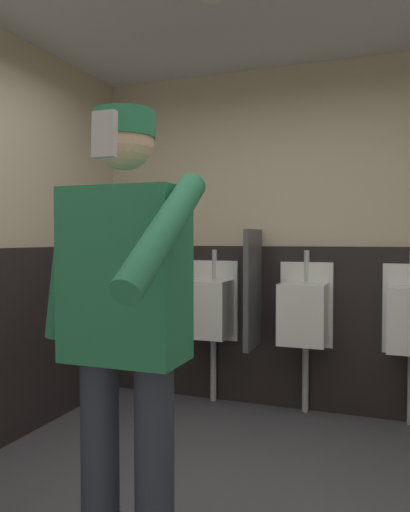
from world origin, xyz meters
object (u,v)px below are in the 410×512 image
object	(u,v)px
urinal_left	(210,308)
person	(125,321)
urinal_middle	(304,313)
cell_phone	(104,134)

from	to	relation	value
urinal_left	person	size ratio (longest dim) A/B	0.70
urinal_middle	urinal_left	bearing A→B (deg)	180.00
urinal_left	urinal_middle	world-z (taller)	same
urinal_left	person	distance (m)	2.25
urinal_left	urinal_middle	xyz separation A→B (m)	(0.75, 0.00, 0.00)
urinal_left	cell_phone	bearing A→B (deg)	-75.15
urinal_left	cell_phone	xyz separation A→B (m)	(0.71, -2.69, 0.80)
urinal_left	cell_phone	distance (m)	2.89
urinal_left	urinal_middle	size ratio (longest dim) A/B	1.00
urinal_middle	cell_phone	world-z (taller)	cell_phone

